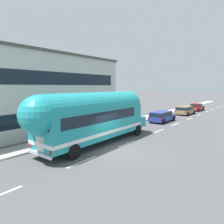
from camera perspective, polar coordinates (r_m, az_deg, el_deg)
name	(u,v)px	position (r m, az deg, el deg)	size (l,w,h in m)	color
ground_plane	(114,149)	(14.86, 0.72, -10.52)	(300.00, 300.00, 0.00)	#4C4C4F
lane_markings	(157,121)	(26.91, 12.77, -2.57)	(4.02, 80.00, 0.01)	silver
sidewalk_slab	(132,122)	(25.56, 5.66, -2.78)	(2.07, 90.00, 0.15)	#9E9B93
roadside_building	(17,92)	(25.05, -25.53, 5.19)	(14.01, 19.18, 7.84)	beige
painted_bus	(92,116)	(15.35, -5.67, -1.15)	(2.72, 12.44, 4.12)	teal
car_lead	(162,116)	(26.38, 14.08, -1.06)	(1.96, 4.60, 1.37)	navy
car_second	(185,110)	(34.38, 20.22, 0.62)	(2.14, 4.50, 1.37)	olive
car_third	(196,107)	(40.62, 23.06, 1.36)	(2.01, 4.30, 1.37)	#A5191E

